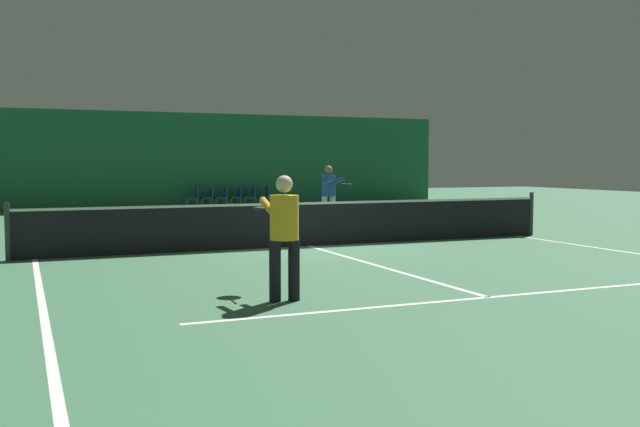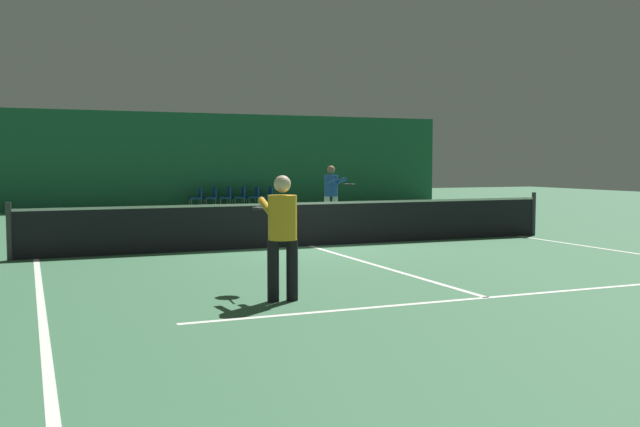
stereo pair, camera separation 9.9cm
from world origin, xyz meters
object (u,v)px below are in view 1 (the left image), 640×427
Objects in this scene: tennis_net at (309,223)px; courtside_chair_5 at (264,195)px; courtside_chair_1 at (208,196)px; player_far at (329,191)px; courtside_chair_2 at (223,196)px; courtside_chair_4 at (251,195)px; courtside_chair_0 at (194,196)px; player_near at (283,228)px; courtside_chair_3 at (237,196)px.

courtside_chair_5 is at bearing 75.55° from tennis_net.
courtside_chair_1 is at bearing 85.20° from tennis_net.
player_far is 2.05× the size of courtside_chair_2.
courtside_chair_4 is 0.58m from courtside_chair_5.
player_far is 9.14m from courtside_chair_0.
player_near is at bearing -17.69° from courtside_chair_5.
courtside_chair_2 is at bearing -90.00° from courtside_chair_3.
courtside_chair_4 is (0.58, 0.00, 0.00)m from courtside_chair_3.
courtside_chair_4 and courtside_chair_5 have the same top height.
courtside_chair_2 and courtside_chair_4 have the same top height.
courtside_chair_4 is at bearing -90.00° from courtside_chair_5.
player_near reaches higher than tennis_net.
courtside_chair_2 is 0.58m from courtside_chair_3.
courtside_chair_1 is at bearing -90.00° from courtside_chair_4.
tennis_net is at bearing -2.32° from courtside_chair_0.
courtside_chair_0 is 0.58m from courtside_chair_1.
tennis_net is 14.29× the size of courtside_chair_1.
courtside_chair_1 is 1.00× the size of courtside_chair_5.
courtside_chair_5 is (3.45, 13.40, -0.03)m from tennis_net.
courtside_chair_3 is at bearing 90.00° from courtside_chair_2.
courtside_chair_1 is 2.33m from courtside_chair_5.
courtside_chair_2 is (0.58, 0.00, 0.00)m from courtside_chair_1.
courtside_chair_1 is (3.71, 18.94, -0.47)m from player_near.
tennis_net is 7.35× the size of player_near.
tennis_net is 5.12m from player_far.
player_far is 2.05× the size of courtside_chair_4.
tennis_net reaches higher than courtside_chair_2.
courtside_chair_0 is 1.75m from courtside_chair_3.
tennis_net is at bearing -4.80° from courtside_chair_1.
courtside_chair_0 is (-1.89, 8.93, -0.52)m from player_far.
courtside_chair_1 is 1.00× the size of courtside_chair_2.
courtside_chair_1 and courtside_chair_2 have the same top height.
tennis_net is at bearing -9.70° from courtside_chair_3.
courtside_chair_5 is (1.02, 8.93, -0.52)m from player_far.
tennis_net reaches higher than courtside_chair_4.
courtside_chair_5 is at bearing 90.00° from courtside_chair_1.
courtside_chair_4 is at bearing 77.90° from tennis_net.
courtside_chair_3 is 1.16m from courtside_chair_5.
player_near reaches higher than courtside_chair_1.
player_near is (-2.59, -5.54, 0.44)m from tennis_net.
courtside_chair_2 is at bearing 90.00° from courtside_chair_1.
courtside_chair_0 is 1.00× the size of courtside_chair_4.
tennis_net is 6.98× the size of player_far.
courtside_chair_2 is 1.75m from courtside_chair_5.
player_far is at bearing -23.01° from player_near.
tennis_net is 13.51m from courtside_chair_2.
player_near is 1.94× the size of courtside_chair_0.
courtside_chair_5 is (0.58, 0.00, 0.00)m from courtside_chair_4.
player_near is at bearing -9.39° from courtside_chair_0.
player_near is at bearing -12.78° from courtside_chair_2.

